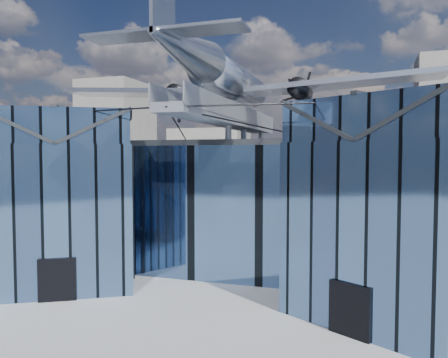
% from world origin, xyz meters
% --- Properties ---
extents(ground_plane, '(120.00, 120.00, 0.00)m').
position_xyz_m(ground_plane, '(0.00, 0.00, 0.00)').
color(ground_plane, gray).
extents(museum, '(32.88, 24.50, 17.60)m').
position_xyz_m(museum, '(0.00, 5.82, 5.54)').
color(museum, '#496A95').
rests_on(museum, ground).
extents(bg_towers, '(77.00, 24.50, 26.00)m').
position_xyz_m(bg_towers, '(1.45, 50.49, 10.01)').
color(bg_towers, slate).
rests_on(bg_towers, ground).
extents(tree_side_w, '(3.65, 3.65, 4.84)m').
position_xyz_m(tree_side_w, '(-27.18, 11.23, 3.28)').
color(tree_side_w, '#2F1F13').
rests_on(tree_side_w, ground).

